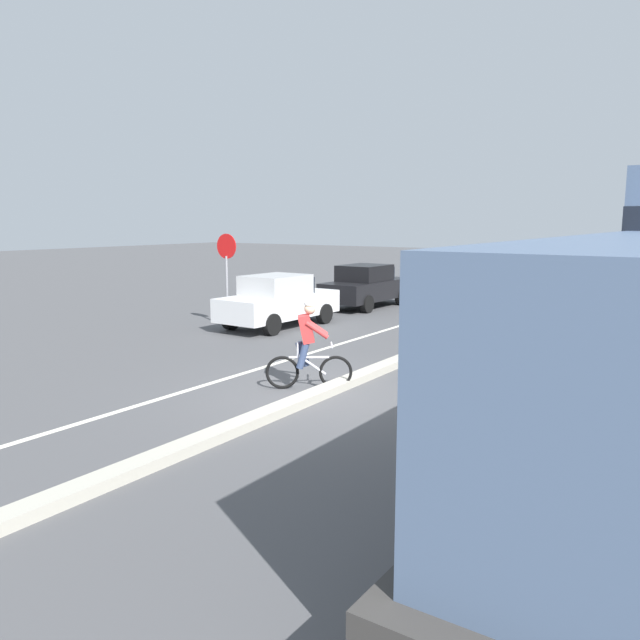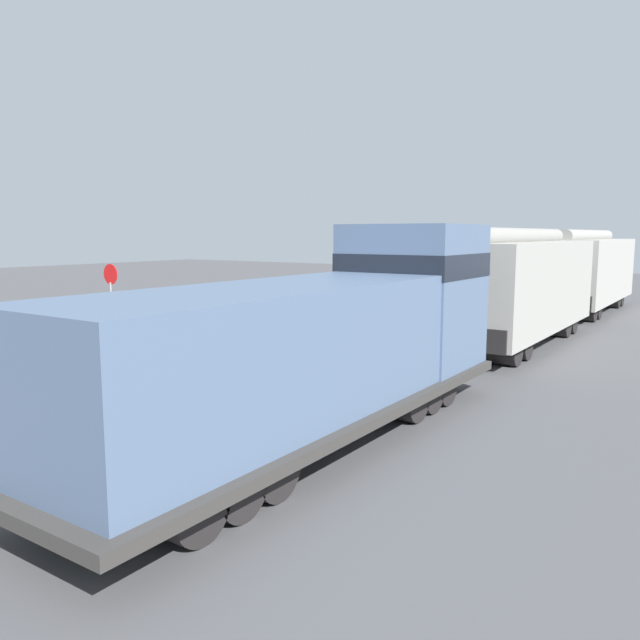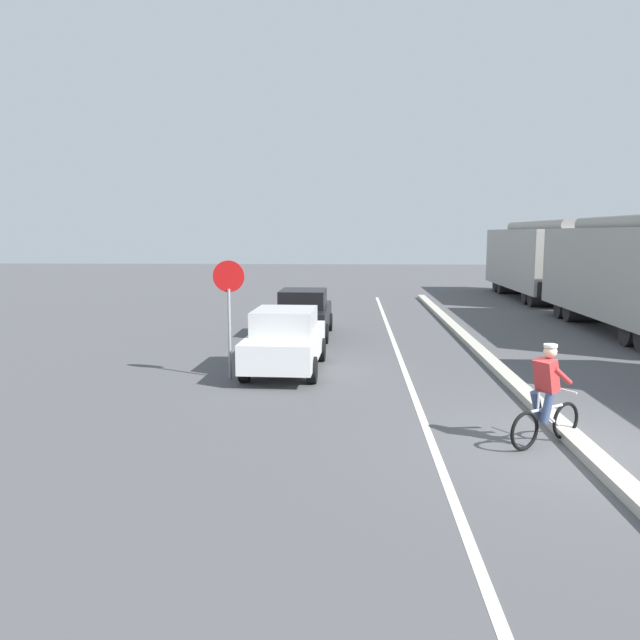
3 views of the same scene
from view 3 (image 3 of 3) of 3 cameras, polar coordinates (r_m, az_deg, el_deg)
The scene contains 9 objects.
ground_plane at distance 11.39m, azimuth 22.53°, elevation -10.72°, with size 120.00×120.00×0.00m, color #4C4C4F.
median_curb at distance 16.94m, azimuth 15.79°, elevation -4.08°, with size 0.36×36.00×0.16m, color #B2AD9E.
lane_stripe at distance 16.59m, azimuth 7.65°, elevation -4.36°, with size 0.14×36.00×0.01m, color silver.
hopper_car_lead at distance 24.51m, azimuth 26.47°, elevation 3.75°, with size 2.90×10.60×4.18m.
hopper_car_middle at distance 35.44m, azimuth 19.01°, elevation 5.21°, with size 2.90×10.60×4.18m.
parked_car_white at distance 15.99m, azimuth -3.17°, elevation -1.81°, with size 1.94×4.25×1.62m.
parked_car_black at distance 21.27m, azimuth -1.52°, elevation 0.65°, with size 1.89×4.23×1.62m.
cyclist at distance 11.09m, azimuth 19.99°, elevation -6.69°, with size 1.43×1.04×1.71m.
stop_sign at distance 15.10m, azimuth -8.33°, elevation 2.16°, with size 0.76×0.08×2.88m.
Camera 3 is at (-3.77, -10.15, 3.54)m, focal length 35.00 mm.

